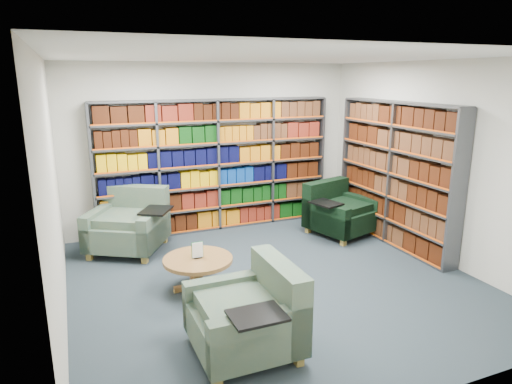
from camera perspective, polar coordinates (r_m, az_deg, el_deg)
name	(u,v)px	position (r m, az deg, el deg)	size (l,w,h in m)	color
room_shell	(275,176)	(5.59, 2.37, 2.06)	(5.02, 5.02, 2.82)	#1B222B
bookshelf_back	(217,166)	(7.79, -4.94, 3.29)	(4.00, 0.28, 2.20)	#47494F
bookshelf_right	(395,175)	(7.40, 17.00, 2.10)	(0.28, 2.50, 2.20)	#47494F
chair_teal_left	(130,225)	(7.23, -15.44, -4.03)	(1.39, 1.39, 0.92)	#022837
chair_green_right	(337,213)	(7.79, 10.11, -2.59)	(1.23, 1.17, 0.86)	black
chair_teal_front	(253,317)	(4.52, -0.38, -15.35)	(0.96, 1.11, 0.87)	#022837
coffee_table	(198,264)	(5.76, -7.26, -8.94)	(0.86, 0.86, 0.61)	olive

